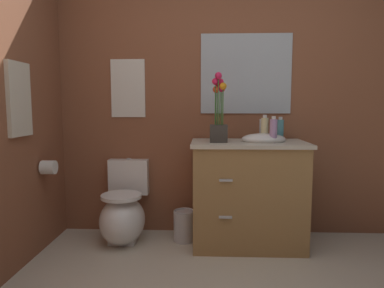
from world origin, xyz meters
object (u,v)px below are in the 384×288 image
(toilet, at_px, (124,214))
(hanging_towel, at_px, (19,99))
(flower_vase, at_px, (219,118))
(soap_bottle, at_px, (265,129))
(lotion_bottle, at_px, (280,130))
(wall_poster, at_px, (128,88))
(wall_mirror, at_px, (246,74))
(toilet_paper_roll, at_px, (49,167))
(trash_bin, at_px, (184,225))
(vanity_cabinet, at_px, (248,192))
(hand_wash_bottle, at_px, (273,131))

(toilet, distance_m, hanging_towel, 1.24)
(flower_vase, bearing_deg, hanging_towel, -163.93)
(soap_bottle, xyz_separation_m, lotion_bottle, (0.15, 0.09, -0.01))
(lotion_bottle, distance_m, hanging_towel, 2.04)
(wall_poster, height_order, wall_mirror, wall_mirror)
(flower_vase, bearing_deg, toilet_paper_roll, -174.87)
(lotion_bottle, xyz_separation_m, wall_poster, (-1.34, 0.17, 0.36))
(trash_bin, bearing_deg, lotion_bottle, 5.02)
(soap_bottle, bearing_deg, wall_poster, 167.83)
(flower_vase, xyz_separation_m, toilet_paper_roll, (-1.36, -0.12, -0.39))
(toilet_paper_roll, bearing_deg, vanity_cabinet, 6.03)
(toilet, distance_m, wall_poster, 1.11)
(flower_vase, xyz_separation_m, hand_wash_bottle, (0.43, -0.03, -0.10))
(wall_poster, xyz_separation_m, toilet_paper_roll, (-0.55, -0.46, -0.64))
(soap_bottle, height_order, trash_bin, soap_bottle)
(soap_bottle, xyz_separation_m, toilet_paper_roll, (-1.74, -0.21, -0.30))
(hand_wash_bottle, height_order, toilet_paper_roll, hand_wash_bottle)
(flower_vase, relative_size, wall_mirror, 0.69)
(lotion_bottle, height_order, hand_wash_bottle, hand_wash_bottle)
(lotion_bottle, bearing_deg, toilet, -175.87)
(lotion_bottle, bearing_deg, wall_mirror, 148.54)
(toilet, relative_size, toilet_paper_roll, 6.27)
(flower_vase, distance_m, wall_mirror, 0.57)
(vanity_cabinet, distance_m, toilet_paper_roll, 1.64)
(lotion_bottle, height_order, wall_mirror, wall_mirror)
(vanity_cabinet, height_order, hanging_towel, hanging_towel)
(toilet, xyz_separation_m, wall_mirror, (1.06, 0.27, 1.21))
(wall_mirror, bearing_deg, toilet_paper_roll, -163.90)
(trash_bin, bearing_deg, toilet_paper_roll, -168.31)
(lotion_bottle, xyz_separation_m, wall_mirror, (-0.28, 0.17, 0.48))
(soap_bottle, distance_m, trash_bin, 1.08)
(trash_bin, height_order, hanging_towel, hanging_towel)
(hand_wash_bottle, bearing_deg, wall_poster, 163.13)
(hand_wash_bottle, height_order, wall_poster, wall_poster)
(soap_bottle, height_order, toilet_paper_roll, soap_bottle)
(toilet_paper_roll, bearing_deg, hand_wash_bottle, 2.80)
(trash_bin, height_order, toilet_paper_roll, toilet_paper_roll)
(soap_bottle, relative_size, toilet_paper_roll, 1.99)
(lotion_bottle, distance_m, wall_poster, 1.40)
(toilet, height_order, hand_wash_bottle, hand_wash_bottle)
(hand_wash_bottle, xyz_separation_m, trash_bin, (-0.72, 0.13, -0.84))
(hand_wash_bottle, distance_m, toilet_paper_roll, 1.82)
(soap_bottle, height_order, wall_mirror, wall_mirror)
(toilet, xyz_separation_m, hanging_towel, (-0.60, -0.48, 0.97))
(toilet, bearing_deg, trash_bin, 2.72)
(flower_vase, height_order, lotion_bottle, flower_vase)
(hanging_towel, height_order, toilet_paper_roll, hanging_towel)
(toilet, relative_size, hanging_towel, 1.33)
(trash_bin, relative_size, wall_poster, 0.52)
(soap_bottle, height_order, hand_wash_bottle, soap_bottle)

